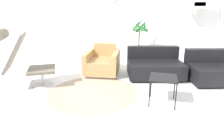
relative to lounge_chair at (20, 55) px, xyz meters
name	(u,v)px	position (x,y,z in m)	size (l,w,h in m)	color
ground_plane	(99,89)	(1.56, 0.30, -0.72)	(12.00, 12.00, 0.00)	white
wall_back	(125,14)	(1.56, 3.20, 0.68)	(12.00, 0.09, 2.80)	white
round_rug	(93,92)	(1.51, 0.10, -0.72)	(1.80, 1.80, 0.01)	tan
lounge_chair	(20,55)	(0.00, 0.00, 0.00)	(1.21, 0.99, 1.23)	#BCBCC1
armchair_red	(103,63)	(1.35, 1.31, -0.45)	(0.90, 1.00, 0.72)	silver
couch_low	(154,66)	(2.65, 1.38, -0.47)	(1.47, 1.19, 0.69)	black
couch_second	(212,71)	(3.93, 1.36, -0.47)	(1.22, 1.12, 0.69)	black
side_table	(163,80)	(2.86, -0.01, -0.28)	(0.47, 0.47, 0.49)	black
potted_plant	(139,37)	(2.13, 2.55, 0.06)	(0.54, 0.56, 1.37)	brown
shelf_unit	(204,6)	(3.86, 2.87, 0.95)	(0.94, 0.28, 1.94)	#BCBCC1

